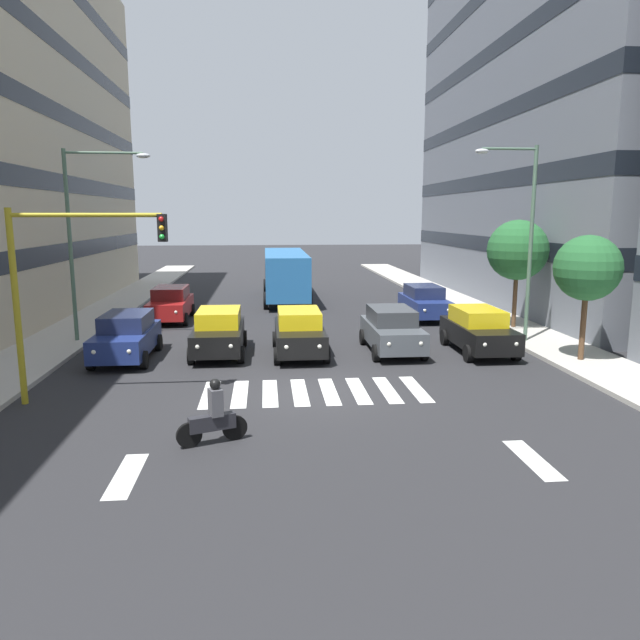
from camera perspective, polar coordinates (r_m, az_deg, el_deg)
The scene contains 20 objects.
ground_plane at distance 18.14m, azimuth -0.54°, elevation -6.92°, with size 180.00×180.00×0.00m, color #262628.
sidewalk_left at distance 21.46m, azimuth 27.73°, elevation -5.20°, with size 2.87×90.00×0.15m, color #B2ADA3.
building_left_block_0 at distance 40.59m, azimuth 24.03°, elevation 19.66°, with size 11.78×27.30×25.28m.
crosswalk_markings at distance 18.14m, azimuth -0.54°, elevation -6.91°, with size 6.75×2.80×0.01m.
lane_arrow_0 at distance 14.16m, azimuth 19.79°, elevation -12.51°, with size 0.50×2.20×0.01m, color silver.
lane_arrow_1 at distance 13.25m, azimuth -18.13°, elevation -14.02°, with size 0.50×2.20×0.01m, color silver.
car_0 at distance 23.87m, azimuth 15.00°, elevation -0.93°, with size 2.02×4.44×1.72m.
car_1 at distance 23.30m, azimuth 6.93°, elevation -0.92°, with size 2.02×4.44×1.72m.
car_2 at distance 22.69m, azimuth -2.01°, elevation -1.15°, with size 2.02×4.44×1.72m.
car_3 at distance 23.05m, azimuth -9.71°, elevation -1.12°, with size 2.02×4.44×1.72m.
car_4 at distance 23.08m, azimuth -18.14°, elevation -1.46°, with size 2.02×4.44×1.72m.
car_row2_0 at distance 31.01m, azimuth 10.01°, elevation 1.73°, with size 2.02×4.44×1.72m.
car_row2_1 at distance 30.90m, azimuth -14.18°, elevation 1.55°, with size 2.02×4.44×1.72m.
bus_behind_traffic at distance 37.41m, azimuth -3.36°, elevation 4.78°, with size 2.78×10.50×3.00m.
motorcycle_with_rider at distance 14.23m, azimuth -10.23°, elevation -9.19°, with size 1.62×0.71×1.57m.
traffic_light_gantry at distance 17.90m, azimuth -23.80°, elevation 4.07°, with size 4.27×0.36×5.50m.
street_lamp_left at distance 25.48m, azimuth 18.97°, elevation 8.56°, with size 2.58×0.28×7.87m.
street_lamp_right at distance 26.10m, azimuth -21.87°, elevation 8.48°, with size 3.44×0.28×7.75m.
street_tree_0 at distance 22.95m, azimuth 24.36°, elevation 4.54°, with size 2.32×2.32×4.47m.
street_tree_1 at distance 28.70m, azimuth 18.49°, elevation 6.38°, with size 2.76×2.76×4.95m.
Camera 1 is at (1.44, 17.29, 5.30)m, focal length 33.24 mm.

